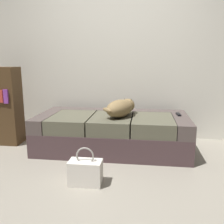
{
  "coord_description": "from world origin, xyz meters",
  "views": [
    {
      "loc": [
        0.42,
        -2.22,
        1.19
      ],
      "look_at": [
        0.0,
        0.9,
        0.53
      ],
      "focal_mm": 39.55,
      "sensor_mm": 36.0,
      "label": 1
    }
  ],
  "objects_px": {
    "tv_remote": "(178,114)",
    "bookshelf": "(0,106)",
    "handbag": "(85,172)",
    "couch": "(113,132)",
    "dog_tan": "(121,108)"
  },
  "relations": [
    {
      "from": "tv_remote",
      "to": "bookshelf",
      "type": "relative_size",
      "value": 0.14
    },
    {
      "from": "couch",
      "to": "dog_tan",
      "type": "relative_size",
      "value": 3.19
    },
    {
      "from": "tv_remote",
      "to": "handbag",
      "type": "xyz_separation_m",
      "value": [
        -1.0,
        -1.1,
        -0.36
      ]
    },
    {
      "from": "couch",
      "to": "bookshelf",
      "type": "bearing_deg",
      "value": 178.06
    },
    {
      "from": "couch",
      "to": "dog_tan",
      "type": "height_order",
      "value": "dog_tan"
    },
    {
      "from": "couch",
      "to": "bookshelf",
      "type": "relative_size",
      "value": 1.8
    },
    {
      "from": "dog_tan",
      "to": "bookshelf",
      "type": "height_order",
      "value": "bookshelf"
    },
    {
      "from": "tv_remote",
      "to": "bookshelf",
      "type": "bearing_deg",
      "value": 175.86
    },
    {
      "from": "couch",
      "to": "tv_remote",
      "type": "relative_size",
      "value": 13.24
    },
    {
      "from": "handbag",
      "to": "dog_tan",
      "type": "bearing_deg",
      "value": 74.87
    },
    {
      "from": "tv_remote",
      "to": "handbag",
      "type": "distance_m",
      "value": 1.53
    },
    {
      "from": "tv_remote",
      "to": "dog_tan",
      "type": "bearing_deg",
      "value": -172.81
    },
    {
      "from": "tv_remote",
      "to": "couch",
      "type": "bearing_deg",
      "value": -178.54
    },
    {
      "from": "handbag",
      "to": "bookshelf",
      "type": "height_order",
      "value": "bookshelf"
    },
    {
      "from": "tv_remote",
      "to": "handbag",
      "type": "relative_size",
      "value": 0.4
    }
  ]
}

